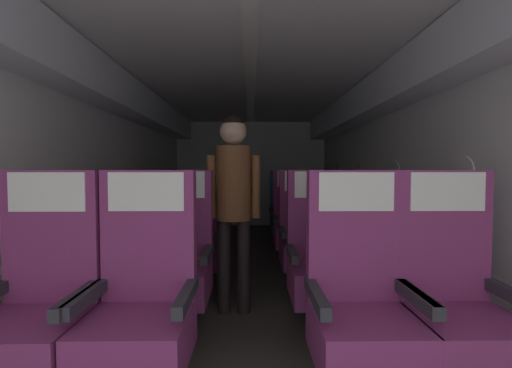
# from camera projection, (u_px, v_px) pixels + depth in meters

# --- Properties ---
(ground) EXTENTS (3.36, 7.54, 0.02)m
(ground) POSITION_uv_depth(u_px,v_px,m) (251.00, 279.00, 3.70)
(ground) COLOR #3D3833
(fuselage_shell) EXTENTS (3.24, 7.19, 2.22)m
(fuselage_shell) POSITION_uv_depth(u_px,v_px,m) (251.00, 133.00, 3.90)
(fuselage_shell) COLOR silver
(fuselage_shell) RESTS_ON ground
(seat_a_left_window) EXTENTS (0.51, 0.51, 1.16)m
(seat_a_left_window) POSITION_uv_depth(u_px,v_px,m) (38.00, 309.00, 1.67)
(seat_a_left_window) COLOR #38383D
(seat_a_left_window) RESTS_ON ground
(seat_a_left_aisle) EXTENTS (0.51, 0.51, 1.16)m
(seat_a_left_aisle) POSITION_uv_depth(u_px,v_px,m) (142.00, 307.00, 1.70)
(seat_a_left_aisle) COLOR #38383D
(seat_a_left_aisle) RESTS_ON ground
(seat_a_right_aisle) EXTENTS (0.51, 0.51, 1.16)m
(seat_a_right_aisle) POSITION_uv_depth(u_px,v_px,m) (456.00, 307.00, 1.70)
(seat_a_right_aisle) COLOR #38383D
(seat_a_right_aisle) RESTS_ON ground
(seat_a_right_window) EXTENTS (0.51, 0.51, 1.16)m
(seat_a_right_window) POSITION_uv_depth(u_px,v_px,m) (361.00, 307.00, 1.70)
(seat_a_right_window) COLOR #38383D
(seat_a_right_window) RESTS_ON ground
(seat_b_left_window) EXTENTS (0.51, 0.51, 1.16)m
(seat_b_left_window) POSITION_uv_depth(u_px,v_px,m) (111.00, 262.00, 2.53)
(seat_b_left_window) COLOR #38383D
(seat_b_left_window) RESTS_ON ground
(seat_b_left_aisle) EXTENTS (0.51, 0.51, 1.16)m
(seat_b_left_aisle) POSITION_uv_depth(u_px,v_px,m) (177.00, 262.00, 2.53)
(seat_b_left_aisle) COLOR #38383D
(seat_b_left_aisle) RESTS_ON ground
(seat_b_right_aisle) EXTENTS (0.51, 0.51, 1.16)m
(seat_b_right_aisle) POSITION_uv_depth(u_px,v_px,m) (389.00, 261.00, 2.55)
(seat_b_right_aisle) COLOR #38383D
(seat_b_right_aisle) RESTS_ON ground
(seat_b_right_window) EXTENTS (0.51, 0.51, 1.16)m
(seat_b_right_window) POSITION_uv_depth(u_px,v_px,m) (322.00, 261.00, 2.55)
(seat_b_right_window) COLOR #38383D
(seat_b_right_window) RESTS_ON ground
(seat_c_left_window) EXTENTS (0.51, 0.51, 1.16)m
(seat_c_left_window) POSITION_uv_depth(u_px,v_px,m) (146.00, 239.00, 3.37)
(seat_c_left_window) COLOR #38383D
(seat_c_left_window) RESTS_ON ground
(seat_c_left_aisle) EXTENTS (0.51, 0.51, 1.16)m
(seat_c_left_aisle) POSITION_uv_depth(u_px,v_px,m) (196.00, 238.00, 3.39)
(seat_c_left_aisle) COLOR #38383D
(seat_c_left_aisle) RESTS_ON ground
(seat_c_right_aisle) EXTENTS (0.51, 0.51, 1.16)m
(seat_c_right_aisle) POSITION_uv_depth(u_px,v_px,m) (354.00, 238.00, 3.42)
(seat_c_right_aisle) COLOR #38383D
(seat_c_right_aisle) RESTS_ON ground
(seat_c_right_window) EXTENTS (0.51, 0.51, 1.16)m
(seat_c_right_window) POSITION_uv_depth(u_px,v_px,m) (305.00, 238.00, 3.39)
(seat_c_right_window) COLOR #38383D
(seat_c_right_window) RESTS_ON ground
(seat_d_left_window) EXTENTS (0.51, 0.51, 1.16)m
(seat_d_left_window) POSITION_uv_depth(u_px,v_px,m) (167.00, 225.00, 4.24)
(seat_d_left_window) COLOR #38383D
(seat_d_left_window) RESTS_ON ground
(seat_d_left_aisle) EXTENTS (0.51, 0.51, 1.16)m
(seat_d_left_aisle) POSITION_uv_depth(u_px,v_px,m) (206.00, 225.00, 4.24)
(seat_d_left_aisle) COLOR #38383D
(seat_d_left_aisle) RESTS_ON ground
(seat_d_right_aisle) EXTENTS (0.51, 0.51, 1.16)m
(seat_d_right_aisle) POSITION_uv_depth(u_px,v_px,m) (334.00, 225.00, 4.25)
(seat_d_right_aisle) COLOR #38383D
(seat_d_right_aisle) RESTS_ON ground
(seat_d_right_window) EXTENTS (0.51, 0.51, 1.16)m
(seat_d_right_window) POSITION_uv_depth(u_px,v_px,m) (294.00, 224.00, 4.27)
(seat_d_right_window) COLOR #38383D
(seat_d_right_window) RESTS_ON ground
(seat_e_left_window) EXTENTS (0.51, 0.51, 1.16)m
(seat_e_left_window) POSITION_uv_depth(u_px,v_px,m) (181.00, 216.00, 5.08)
(seat_e_left_window) COLOR #38383D
(seat_e_left_window) RESTS_ON ground
(seat_e_left_aisle) EXTENTS (0.51, 0.51, 1.16)m
(seat_e_left_aisle) POSITION_uv_depth(u_px,v_px,m) (214.00, 216.00, 5.09)
(seat_e_left_aisle) COLOR #38383D
(seat_e_left_aisle) RESTS_ON ground
(seat_e_right_aisle) EXTENTS (0.51, 0.51, 1.16)m
(seat_e_right_aisle) POSITION_uv_depth(u_px,v_px,m) (319.00, 215.00, 5.12)
(seat_e_right_aisle) COLOR #38383D
(seat_e_right_aisle) RESTS_ON ground
(seat_e_right_window) EXTENTS (0.51, 0.51, 1.16)m
(seat_e_right_window) POSITION_uv_depth(u_px,v_px,m) (287.00, 216.00, 5.09)
(seat_e_right_window) COLOR #38383D
(seat_e_right_window) RESTS_ON ground
(flight_attendant) EXTENTS (0.43, 0.28, 1.61)m
(flight_attendant) POSITION_uv_depth(u_px,v_px,m) (234.00, 191.00, 2.79)
(flight_attendant) COLOR black
(flight_attendant) RESTS_ON ground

